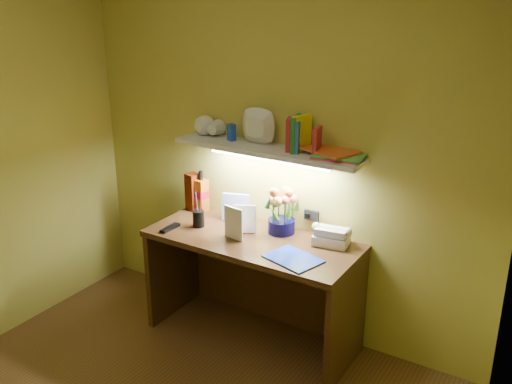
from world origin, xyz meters
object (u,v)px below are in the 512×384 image
desk (252,289)px  flower_bouquet (282,210)px  telephone (332,235)px  desk_clock (341,241)px  whisky_bottle (201,191)px

desk → flower_bouquet: size_ratio=4.42×
telephone → desk_clock: 0.07m
desk_clock → whisky_bottle: 1.11m
desk → telephone: telephone is taller
whisky_bottle → desk_clock: bearing=-1.5°
desk_clock → flower_bouquet: bearing=-178.5°
desk → telephone: bearing=21.0°
whisky_bottle → desk: bearing=-20.5°
desk → flower_bouquet: (0.12, 0.18, 0.53)m
flower_bouquet → whisky_bottle: bearing=177.3°
flower_bouquet → desk_clock: (0.42, 0.00, -0.12)m
flower_bouquet → whisky_bottle: size_ratio=1.05×
flower_bouquet → whisky_bottle: 0.68m
desk → desk_clock: bearing=18.7°
telephone → flower_bouquet: bearing=171.6°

